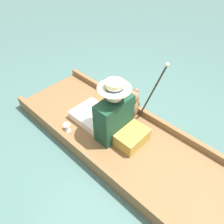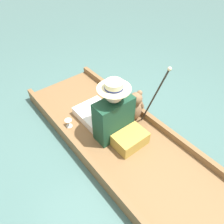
{
  "view_description": "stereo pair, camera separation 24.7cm",
  "coord_description": "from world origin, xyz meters",
  "px_view_note": "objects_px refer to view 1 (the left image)",
  "views": [
    {
      "loc": [
        -1.34,
        -1.19,
        2.14
      ],
      "look_at": [
        -0.02,
        0.06,
        0.45
      ],
      "focal_mm": 35.0,
      "sensor_mm": 36.0,
      "label": 1
    },
    {
      "loc": [
        -1.16,
        -1.35,
        2.14
      ],
      "look_at": [
        -0.02,
        0.06,
        0.45
      ],
      "focal_mm": 35.0,
      "sensor_mm": 36.0,
      "label": 2
    }
  ],
  "objects_px": {
    "walking_cane": "(154,90)",
    "wine_glass": "(67,126)",
    "seated_person": "(108,114)",
    "teddy_bear": "(132,105)"
  },
  "relations": [
    {
      "from": "seated_person",
      "to": "teddy_bear",
      "type": "distance_m",
      "value": 0.39
    },
    {
      "from": "seated_person",
      "to": "walking_cane",
      "type": "bearing_deg",
      "value": -21.51
    },
    {
      "from": "seated_person",
      "to": "teddy_bear",
      "type": "height_order",
      "value": "seated_person"
    },
    {
      "from": "teddy_bear",
      "to": "walking_cane",
      "type": "height_order",
      "value": "walking_cane"
    },
    {
      "from": "walking_cane",
      "to": "wine_glass",
      "type": "bearing_deg",
      "value": 141.12
    },
    {
      "from": "wine_glass",
      "to": "walking_cane",
      "type": "bearing_deg",
      "value": -38.88
    },
    {
      "from": "seated_person",
      "to": "teddy_bear",
      "type": "bearing_deg",
      "value": 3.54
    },
    {
      "from": "wine_glass",
      "to": "seated_person",
      "type": "bearing_deg",
      "value": -44.6
    },
    {
      "from": "seated_person",
      "to": "wine_glass",
      "type": "height_order",
      "value": "seated_person"
    },
    {
      "from": "teddy_bear",
      "to": "wine_glass",
      "type": "distance_m",
      "value": 0.86
    }
  ]
}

